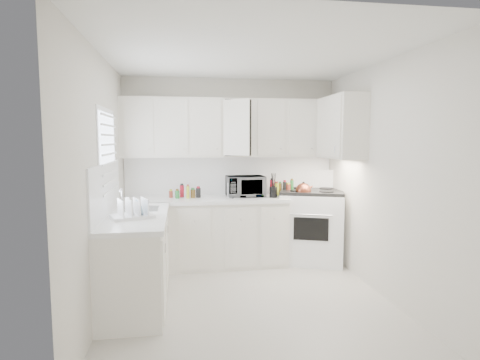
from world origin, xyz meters
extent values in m
plane|color=beige|center=(0.00, 0.00, 0.00)|extent=(3.20, 3.20, 0.00)
plane|color=white|center=(0.00, 0.00, 2.60)|extent=(3.20, 3.20, 0.00)
plane|color=silver|center=(0.00, 1.60, 1.30)|extent=(3.00, 0.00, 3.00)
plane|color=silver|center=(0.00, -1.60, 1.30)|extent=(3.00, 0.00, 3.00)
plane|color=silver|center=(-1.50, 0.00, 1.30)|extent=(0.00, 3.20, 3.20)
plane|color=silver|center=(1.50, 0.00, 1.30)|extent=(0.00, 3.20, 3.20)
cube|color=white|center=(-0.39, 1.29, 0.93)|extent=(2.24, 0.64, 0.05)
cube|color=white|center=(-1.19, 0.20, 0.93)|extent=(0.64, 1.62, 0.05)
cube|color=white|center=(0.00, 1.59, 1.23)|extent=(2.98, 0.02, 0.55)
cube|color=white|center=(-1.49, 0.20, 1.23)|extent=(0.02, 1.60, 0.55)
imported|color=gray|center=(0.17, 1.35, 1.12)|extent=(0.53, 0.31, 0.35)
cylinder|color=white|center=(0.05, 1.50, 1.08)|extent=(0.12, 0.12, 0.27)
cylinder|color=#953928|center=(-0.85, 1.42, 1.02)|extent=(0.06, 0.06, 0.13)
cylinder|color=#267330|center=(-0.78, 1.33, 1.02)|extent=(0.06, 0.06, 0.13)
cylinder|color=#B6182B|center=(-0.70, 1.42, 1.02)|extent=(0.06, 0.06, 0.13)
cylinder|color=gold|center=(-0.62, 1.33, 1.02)|extent=(0.06, 0.06, 0.13)
cylinder|color=brown|center=(-0.55, 1.42, 1.02)|extent=(0.06, 0.06, 0.13)
cylinder|color=black|center=(-0.47, 1.33, 1.02)|extent=(0.06, 0.06, 0.13)
cylinder|color=#B6182B|center=(0.58, 1.46, 1.05)|extent=(0.06, 0.06, 0.19)
cylinder|color=gold|center=(0.64, 1.40, 1.05)|extent=(0.06, 0.06, 0.19)
cylinder|color=brown|center=(0.69, 1.46, 1.05)|extent=(0.06, 0.06, 0.19)
cylinder|color=black|center=(0.74, 1.40, 1.05)|extent=(0.06, 0.06, 0.19)
cylinder|color=#953928|center=(0.80, 1.46, 1.05)|extent=(0.06, 0.06, 0.19)
cylinder|color=#267330|center=(0.85, 1.40, 1.05)|extent=(0.06, 0.06, 0.19)
camera|label=1|loc=(-0.72, -4.01, 1.74)|focal=29.34mm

